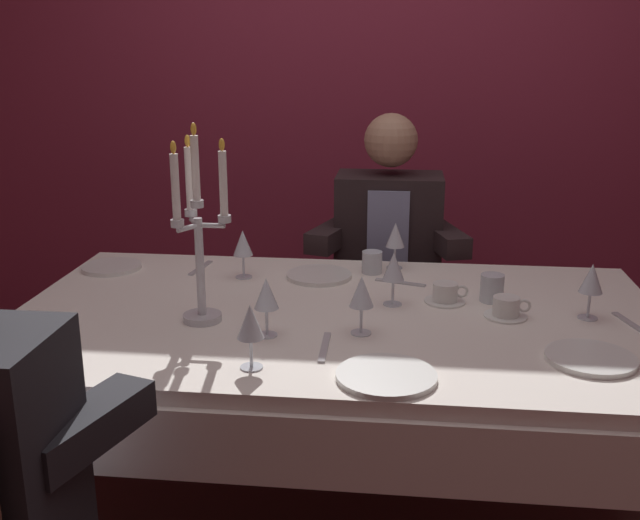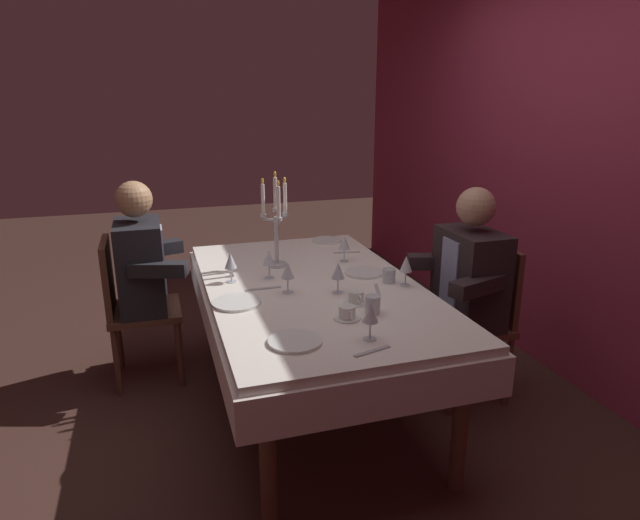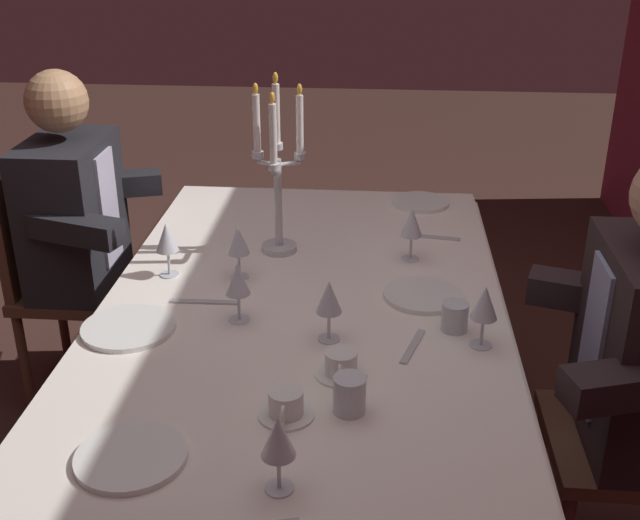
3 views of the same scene
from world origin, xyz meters
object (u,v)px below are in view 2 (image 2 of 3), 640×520
at_px(dinner_plate_1, 237,302).
at_px(water_tumbler_0, 373,305).
at_px(dinner_plate_3, 364,272).
at_px(wine_glass_2, 344,243).
at_px(wine_glass_3, 269,258).
at_px(wine_glass_1, 288,271).
at_px(seated_diner_0, 139,265).
at_px(dinner_plate_2, 327,240).
at_px(coffee_cup_0, 356,298).
at_px(dining_table, 313,305).
at_px(candelabra, 276,225).
at_px(water_tumbler_1, 389,275).
at_px(wine_glass_6, 231,262).
at_px(wine_glass_0, 370,313).
at_px(wine_glass_5, 338,272).
at_px(coffee_cup_1, 347,313).
at_px(seated_diner_1, 471,277).
at_px(dinner_plate_0, 295,341).

bearing_deg(dinner_plate_1, water_tumbler_0, 62.41).
distance_m(dinner_plate_1, dinner_plate_3, 0.80).
bearing_deg(water_tumbler_0, wine_glass_2, 169.52).
bearing_deg(water_tumbler_0, wine_glass_3, -150.94).
relative_size(wine_glass_1, seated_diner_0, 0.13).
height_order(dinner_plate_2, dinner_plate_3, same).
bearing_deg(coffee_cup_0, dining_table, -158.35).
bearing_deg(candelabra, water_tumbler_1, 48.16).
height_order(dining_table, wine_glass_6, wine_glass_6).
xyz_separation_m(wine_glass_0, water_tumbler_0, (-0.26, 0.12, -0.07)).
height_order(wine_glass_2, wine_glass_6, same).
xyz_separation_m(dinner_plate_1, wine_glass_1, (-0.08, 0.28, 0.11)).
xyz_separation_m(coffee_cup_0, seated_diner_0, (-0.97, -1.01, -0.03)).
distance_m(wine_glass_0, wine_glass_3, 0.92).
relative_size(wine_glass_3, wine_glass_5, 1.00).
distance_m(dining_table, wine_glass_1, 0.29).
relative_size(dining_table, seated_diner_0, 1.56).
bearing_deg(seated_diner_0, wine_glass_0, 33.95).
xyz_separation_m(dinner_plate_3, water_tumbler_1, (0.17, 0.07, 0.03)).
bearing_deg(wine_glass_3, wine_glass_0, 14.58).
distance_m(dinner_plate_1, water_tumbler_0, 0.66).
distance_m(dinner_plate_2, coffee_cup_1, 1.35).
relative_size(wine_glass_3, seated_diner_1, 0.13).
bearing_deg(dinner_plate_3, wine_glass_0, -20.18).
height_order(wine_glass_3, coffee_cup_1, wine_glass_3).
bearing_deg(water_tumbler_1, seated_diner_1, 84.62).
bearing_deg(wine_glass_2, wine_glass_3, -71.11).
distance_m(dinner_plate_3, wine_glass_0, 0.87).
relative_size(water_tumbler_1, coffee_cup_0, 0.57).
relative_size(dinner_plate_1, water_tumbler_1, 3.19).
relative_size(dinner_plate_0, seated_diner_0, 0.18).
height_order(candelabra, seated_diner_0, candelabra).
xyz_separation_m(candelabra, dinner_plate_1, (0.53, -0.32, -0.24)).
distance_m(dinner_plate_3, water_tumbler_1, 0.19).
distance_m(wine_glass_6, seated_diner_1, 1.33).
bearing_deg(candelabra, wine_glass_0, 7.36).
height_order(wine_glass_3, water_tumbler_0, wine_glass_3).
distance_m(dinner_plate_0, water_tumbler_0, 0.47).
xyz_separation_m(dining_table, coffee_cup_1, (0.49, 0.02, 0.15)).
distance_m(wine_glass_2, water_tumbler_1, 0.45).
height_order(candelabra, wine_glass_3, candelabra).
bearing_deg(wine_glass_5, wine_glass_6, -123.97).
relative_size(dining_table, coffee_cup_1, 14.70).
bearing_deg(dinner_plate_2, wine_glass_0, -11.51).
bearing_deg(dining_table, coffee_cup_0, 21.65).
bearing_deg(wine_glass_3, coffee_cup_0, 33.46).
relative_size(wine_glass_3, coffee_cup_1, 1.24).
relative_size(candelabra, dinner_plate_2, 2.72).
bearing_deg(dinner_plate_0, wine_glass_2, 150.26).
bearing_deg(dinner_plate_3, seated_diner_0, -114.52).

